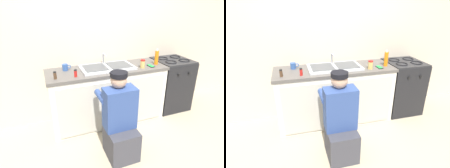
% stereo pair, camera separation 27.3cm
% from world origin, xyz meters
% --- Properties ---
extents(ground_plane, '(12.00, 12.00, 0.00)m').
position_xyz_m(ground_plane, '(0.00, 0.00, 0.00)').
color(ground_plane, tan).
extents(back_wall, '(6.00, 0.10, 2.50)m').
position_xyz_m(back_wall, '(0.00, 0.65, 1.25)').
color(back_wall, beige).
rests_on(back_wall, ground_plane).
extents(counter_cabinet, '(1.78, 0.62, 0.85)m').
position_xyz_m(counter_cabinet, '(0.00, 0.29, 0.43)').
color(counter_cabinet, silver).
rests_on(counter_cabinet, ground_plane).
extents(countertop, '(1.82, 0.62, 0.04)m').
position_xyz_m(countertop, '(0.00, 0.30, 0.88)').
color(countertop, '#5B5651').
rests_on(countertop, counter_cabinet).
extents(sink_double_basin, '(0.80, 0.44, 0.19)m').
position_xyz_m(sink_double_basin, '(0.00, 0.30, 0.92)').
color(sink_double_basin, silver).
rests_on(sink_double_basin, countertop).
extents(stove_range, '(0.60, 0.62, 0.92)m').
position_xyz_m(stove_range, '(1.21, 0.30, 0.46)').
color(stove_range, black).
rests_on(stove_range, ground_plane).
extents(plumber_person, '(0.42, 0.61, 1.10)m').
position_xyz_m(plumber_person, '(-0.13, -0.51, 0.46)').
color(plumber_person, '#3F3F47').
rests_on(plumber_person, ground_plane).
extents(spice_bottle_red, '(0.04, 0.04, 0.10)m').
position_xyz_m(spice_bottle_red, '(-0.52, 0.11, 0.95)').
color(spice_bottle_red, red).
rests_on(spice_bottle_red, countertop).
extents(soap_bottle_orange, '(0.06, 0.06, 0.25)m').
position_xyz_m(soap_bottle_orange, '(0.80, 0.20, 1.01)').
color(soap_bottle_orange, orange).
rests_on(soap_bottle_orange, countertop).
extents(condiment_jar, '(0.07, 0.07, 0.13)m').
position_xyz_m(condiment_jar, '(0.51, 0.13, 0.96)').
color(condiment_jar, '#DBB760').
rests_on(condiment_jar, countertop).
extents(cell_phone, '(0.07, 0.14, 0.01)m').
position_xyz_m(cell_phone, '(0.67, 0.15, 0.90)').
color(cell_phone, black).
rests_on(cell_phone, countertop).
extents(spice_bottle_pepper, '(0.04, 0.04, 0.10)m').
position_xyz_m(spice_bottle_pepper, '(-0.78, 0.13, 0.95)').
color(spice_bottle_pepper, '#513823').
rests_on(spice_bottle_pepper, countertop).
extents(coffee_mug, '(0.13, 0.08, 0.09)m').
position_xyz_m(coffee_mug, '(-0.61, 0.43, 0.95)').
color(coffee_mug, '#335699').
rests_on(coffee_mug, countertop).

